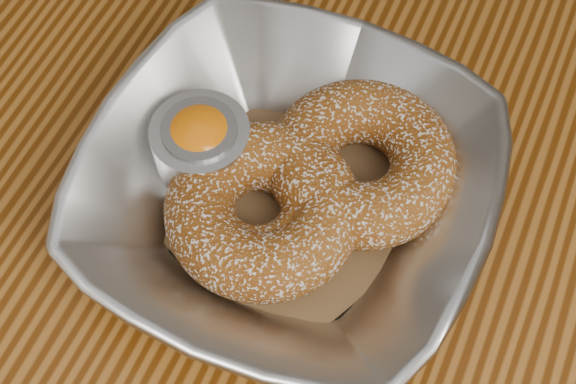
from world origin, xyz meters
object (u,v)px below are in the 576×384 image
at_px(table, 325,303).
at_px(serving_bowl, 288,192).
at_px(donut_back, 362,162).
at_px(donut_front, 263,209).
at_px(ramekin, 202,147).
at_px(donut_extra, 258,208).

height_order(table, serving_bowl, serving_bowl).
height_order(donut_back, donut_front, same).
bearing_deg(serving_bowl, ramekin, 174.44).
distance_m(table, donut_extra, 0.13).
distance_m(donut_front, donut_extra, 0.01).
distance_m(donut_back, donut_extra, 0.07).
distance_m(donut_front, ramekin, 0.06).
bearing_deg(donut_back, serving_bowl, -131.27).
bearing_deg(serving_bowl, table, -13.11).
relative_size(donut_back, donut_front, 0.99).
relative_size(serving_bowl, donut_front, 2.06).
distance_m(serving_bowl, donut_front, 0.02).
bearing_deg(donut_back, donut_extra, -130.95).
distance_m(table, donut_front, 0.14).
bearing_deg(donut_front, table, 12.79).
xyz_separation_m(serving_bowl, ramekin, (-0.06, 0.01, 0.00)).
height_order(table, ramekin, ramekin).
height_order(donut_back, donut_extra, donut_back).
height_order(table, donut_back, donut_back).
height_order(donut_extra, ramekin, ramekin).
height_order(serving_bowl, donut_extra, serving_bowl).
relative_size(table, donut_extra, 12.93).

